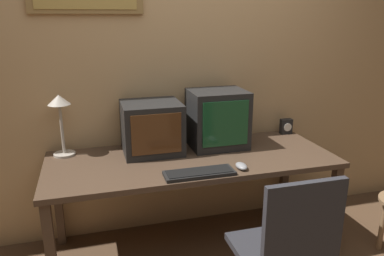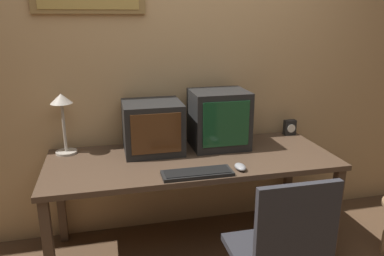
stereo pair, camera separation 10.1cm
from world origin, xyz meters
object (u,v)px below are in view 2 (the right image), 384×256
monitor_right (219,119)px  keyboard_main (197,173)px  mouse_near_keyboard (240,167)px  desk_lamp (62,110)px  monitor_left (153,127)px  desk_clock (290,127)px

monitor_right → keyboard_main: bearing=-120.6°
keyboard_main → mouse_near_keyboard: size_ratio=3.87×
desk_lamp → mouse_near_keyboard: bearing=-27.3°
mouse_near_keyboard → monitor_left: bearing=136.2°
monitor_left → desk_clock: (1.13, 0.12, -0.12)m
monitor_left → desk_clock: monitor_left is taller
monitor_left → keyboard_main: bearing=-67.2°
mouse_near_keyboard → desk_lamp: desk_lamp is taller
keyboard_main → mouse_near_keyboard: 0.28m
keyboard_main → desk_clock: (0.93, 0.61, 0.05)m
monitor_right → desk_lamp: 1.10m
desk_lamp → monitor_left: bearing=-9.0°
keyboard_main → desk_clock: desk_clock is taller
desk_clock → desk_lamp: (-1.74, -0.03, 0.25)m
keyboard_main → monitor_left: bearing=112.8°
monitor_left → desk_clock: bearing=6.3°
mouse_near_keyboard → desk_clock: 0.88m
desk_clock → desk_lamp: desk_lamp is taller
keyboard_main → desk_lamp: bearing=144.3°
mouse_near_keyboard → desk_clock: (0.65, 0.59, 0.04)m
desk_lamp → keyboard_main: bearing=-35.7°
keyboard_main → monitor_right: bearing=59.4°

